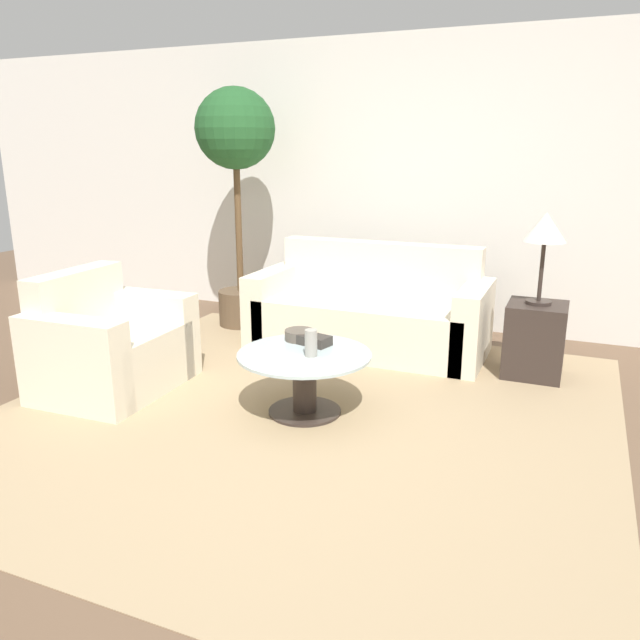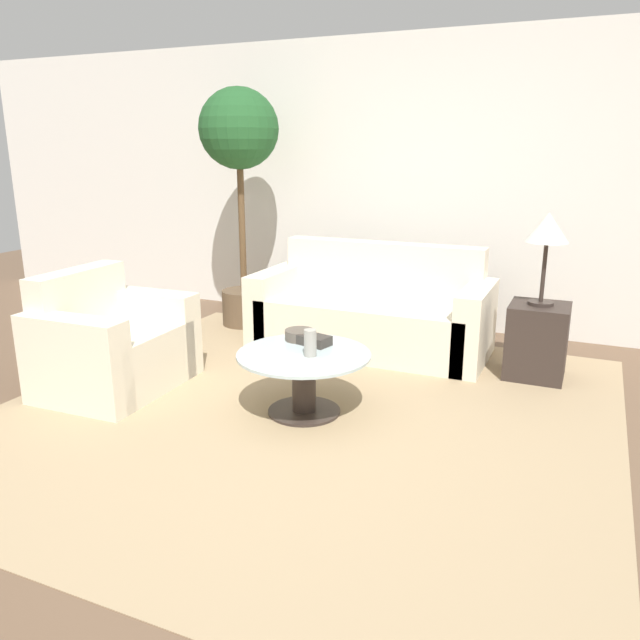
% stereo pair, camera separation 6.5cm
% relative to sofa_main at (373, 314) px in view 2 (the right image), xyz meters
% --- Properties ---
extents(ground_plane, '(14.00, 14.00, 0.00)m').
position_rel_sofa_main_xyz_m(ground_plane, '(0.01, -2.16, -0.28)').
color(ground_plane, brown).
extents(wall_back, '(10.00, 0.06, 2.60)m').
position_rel_sofa_main_xyz_m(wall_back, '(0.01, 0.89, 1.02)').
color(wall_back, white).
rests_on(wall_back, ground_plane).
extents(rug, '(3.75, 3.75, 0.01)m').
position_rel_sofa_main_xyz_m(rug, '(0.05, -1.46, -0.28)').
color(rug, tan).
rests_on(rug, ground_plane).
extents(sofa_main, '(1.92, 0.83, 0.86)m').
position_rel_sofa_main_xyz_m(sofa_main, '(0.00, 0.00, 0.00)').
color(sofa_main, beige).
rests_on(sofa_main, ground_plane).
extents(armchair, '(0.79, 1.01, 0.82)m').
position_rel_sofa_main_xyz_m(armchair, '(-1.38, -1.59, 0.00)').
color(armchair, beige).
rests_on(armchair, ground_plane).
extents(coffee_table, '(0.84, 0.84, 0.40)m').
position_rel_sofa_main_xyz_m(coffee_table, '(0.05, -1.46, -0.02)').
color(coffee_table, '#332823').
rests_on(coffee_table, ground_plane).
extents(side_table, '(0.41, 0.41, 0.54)m').
position_rel_sofa_main_xyz_m(side_table, '(1.33, -0.18, -0.01)').
color(side_table, '#332823').
rests_on(side_table, ground_plane).
extents(table_lamp, '(0.29, 0.29, 0.65)m').
position_rel_sofa_main_xyz_m(table_lamp, '(1.33, -0.18, 0.78)').
color(table_lamp, '#332823').
rests_on(table_lamp, side_table).
extents(potted_plant, '(0.71, 0.71, 2.14)m').
position_rel_sofa_main_xyz_m(potted_plant, '(-1.34, 0.18, 1.27)').
color(potted_plant, brown).
rests_on(potted_plant, ground_plane).
extents(vase, '(0.08, 0.08, 0.17)m').
position_rel_sofa_main_xyz_m(vase, '(0.11, -1.49, 0.20)').
color(vase, '#9E998E').
rests_on(vase, coffee_table).
extents(bowl, '(0.20, 0.20, 0.07)m').
position_rel_sofa_main_xyz_m(bowl, '(-0.09, -1.22, 0.15)').
color(bowl, brown).
rests_on(bowl, coffee_table).
extents(book_stack, '(0.23, 0.17, 0.06)m').
position_rel_sofa_main_xyz_m(book_stack, '(0.04, -1.28, 0.15)').
color(book_stack, '#38332D').
rests_on(book_stack, coffee_table).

